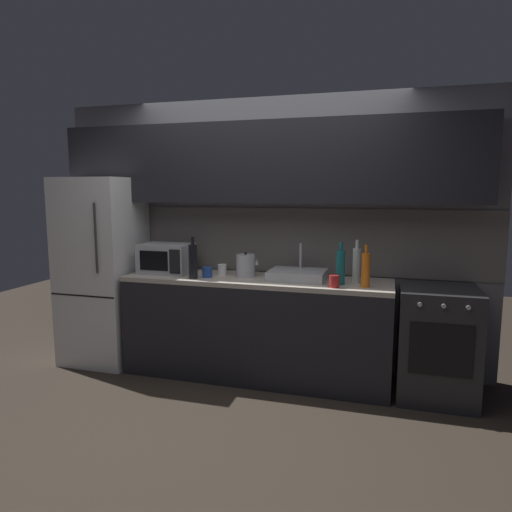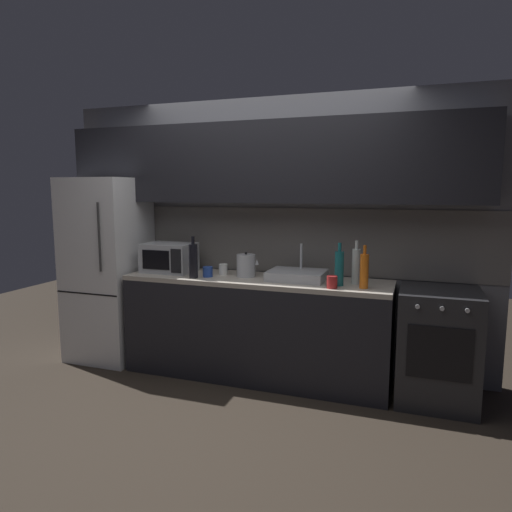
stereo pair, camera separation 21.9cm
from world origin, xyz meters
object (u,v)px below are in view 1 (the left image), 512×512
at_px(wine_bottle_orange, 366,270).
at_px(oven_range, 437,343).
at_px(mug_blue, 207,272).
at_px(refrigerator, 103,270).
at_px(wine_bottle_teal, 340,267).
at_px(wine_bottle_dark, 193,261).
at_px(microwave, 167,258).
at_px(kettle, 246,266).
at_px(mug_white, 222,270).
at_px(mug_red, 334,281).
at_px(wine_bottle_clear, 356,265).

bearing_deg(wine_bottle_orange, oven_range, 12.76).
bearing_deg(mug_blue, refrigerator, 175.12).
xyz_separation_m(refrigerator, wine_bottle_teal, (2.29, -0.09, 0.16)).
xyz_separation_m(wine_bottle_dark, wine_bottle_teal, (1.25, 0.10, -0.01)).
distance_m(microwave, kettle, 0.77).
height_order(wine_bottle_orange, mug_white, wine_bottle_orange).
bearing_deg(wine_bottle_dark, oven_range, 5.36).
relative_size(microwave, wine_bottle_teal, 1.32).
height_order(wine_bottle_teal, mug_white, wine_bottle_teal).
bearing_deg(mug_blue, wine_bottle_orange, -1.42).
bearing_deg(microwave, mug_red, -8.29).
relative_size(wine_bottle_teal, mug_white, 3.56).
bearing_deg(oven_range, wine_bottle_clear, 178.26).
distance_m(oven_range, mug_white, 1.91).
distance_m(mug_blue, mug_white, 0.17).
height_order(wine_bottle_dark, wine_bottle_orange, wine_bottle_dark).
height_order(kettle, wine_bottle_clear, wine_bottle_clear).
bearing_deg(wine_bottle_teal, wine_bottle_dark, -175.36).
bearing_deg(wine_bottle_dark, mug_red, -0.95).
bearing_deg(wine_bottle_dark, wine_bottle_orange, 2.40).
bearing_deg(wine_bottle_orange, mug_red, -160.96).
bearing_deg(wine_bottle_clear, refrigerator, -179.56).
height_order(wine_bottle_clear, mug_red, wine_bottle_clear).
bearing_deg(microwave, refrigerator, -178.45).
bearing_deg(kettle, microwave, -179.51).
distance_m(microwave, wine_bottle_teal, 1.61).
relative_size(wine_bottle_orange, wine_bottle_clear, 0.94).
distance_m(refrigerator, wine_bottle_teal, 2.30).
height_order(wine_bottle_teal, mug_red, wine_bottle_teal).
distance_m(wine_bottle_dark, mug_blue, 0.17).
bearing_deg(mug_blue, oven_range, 2.82).
distance_m(wine_bottle_teal, mug_white, 1.09).
relative_size(microwave, wine_bottle_dark, 1.25).
xyz_separation_m(wine_bottle_orange, wine_bottle_teal, (-0.20, 0.04, 0.00)).
xyz_separation_m(microwave, wine_bottle_dark, (0.36, -0.21, 0.02)).
distance_m(oven_range, wine_bottle_dark, 2.12).
xyz_separation_m(oven_range, wine_bottle_orange, (-0.57, -0.13, 0.59)).
xyz_separation_m(wine_bottle_clear, mug_red, (-0.15, -0.23, -0.10)).
xyz_separation_m(refrigerator, wine_bottle_clear, (2.41, 0.02, 0.16)).
height_order(oven_range, wine_bottle_teal, wine_bottle_teal).
relative_size(refrigerator, microwave, 3.87).
bearing_deg(wine_bottle_clear, mug_white, 178.67).
bearing_deg(oven_range, microwave, 179.53).
distance_m(refrigerator, mug_red, 2.27).
height_order(wine_bottle_dark, mug_white, wine_bottle_dark).
relative_size(refrigerator, mug_blue, 19.91).
bearing_deg(microwave, wine_bottle_clear, 0.00).
bearing_deg(wine_bottle_clear, wine_bottle_orange, -60.95).
distance_m(kettle, wine_bottle_clear, 0.96).
height_order(kettle, mug_blue, kettle).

